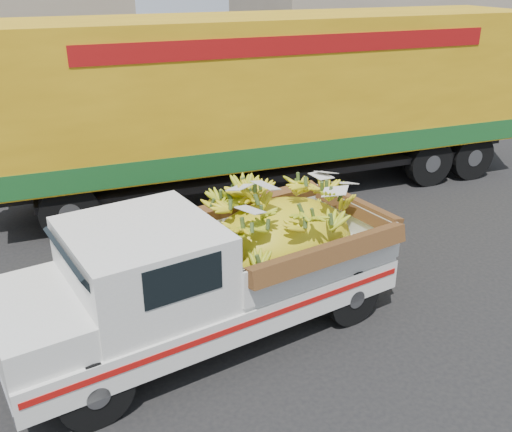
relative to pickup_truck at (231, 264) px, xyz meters
name	(u,v)px	position (x,y,z in m)	size (l,w,h in m)	color
ground	(312,333)	(0.94, -0.65, -0.99)	(100.00, 100.00, 0.00)	black
curb	(157,167)	(0.94, 7.06, -0.92)	(60.00, 0.25, 0.15)	gray
sidewalk	(137,146)	(0.94, 9.16, -0.92)	(60.00, 4.00, 0.14)	gray
building_right	(395,7)	(14.94, 16.06, 2.01)	(14.00, 6.00, 6.00)	gray
pickup_truck	(231,264)	(0.00, 0.00, 0.00)	(5.47, 2.59, 1.85)	black
semi_trailer	(275,97)	(2.98, 4.61, 1.13)	(12.04, 3.30, 3.80)	black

